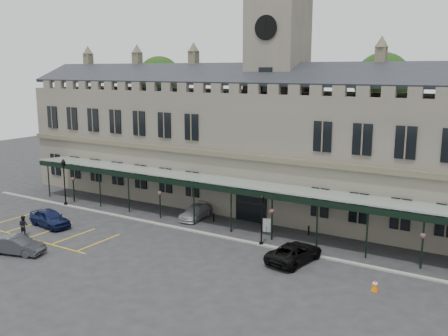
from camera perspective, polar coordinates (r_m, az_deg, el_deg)
The scene contains 19 objects.
ground at distance 39.08m, azimuth -4.68°, elevation -10.14°, with size 140.00×140.00×0.00m, color #262628.
station_building at distance 50.70m, azimuth 5.87°, elevation 2.37°, with size 60.00×10.36×17.30m.
clock_tower at distance 50.20m, azimuth 6.07°, elevation 9.90°, with size 5.60×5.60×24.80m.
canopy at distance 44.24m, azimuth 0.99°, elevation -4.26°, with size 50.00×4.10×4.30m.
kerb at distance 43.33m, azimuth -0.35°, elevation -7.84°, with size 60.00×0.40×0.12m, color gray.
parking_markings at distance 47.37m, azimuth -19.70°, elevation -6.92°, with size 16.00×6.00×0.01m, color gold, non-canonical shape.
tree_behind_left at distance 69.67m, azimuth -7.38°, elevation 9.96°, with size 6.00×6.00×16.00m.
tree_behind_mid at distance 55.99m, azimuth 17.65°, elevation 9.26°, with size 6.00×6.00×16.00m.
lamp_post_left at distance 55.03m, azimuth -17.80°, elevation -1.10°, with size 0.48×0.48×5.05m.
lamp_post_mid at distance 40.74m, azimuth 4.33°, elevation -5.38°, with size 0.41×0.41×4.37m.
traffic_cone at distance 34.78m, azimuth 16.87°, elevation -12.70°, with size 0.49×0.49×0.78m.
sign_board at distance 44.70m, azimuth 4.91°, elevation -6.55°, with size 0.71×0.22×1.23m.
bollard_left at distance 47.52m, azimuth -1.20°, elevation -5.67°, with size 0.14×0.14×0.81m, color black.
bollard_right at distance 44.34m, azimuth 9.65°, elevation -7.06°, with size 0.15×0.15×0.84m, color black.
car_left_a at distance 48.68m, azimuth -19.29°, elevation -5.42°, with size 1.89×4.70×1.60m, color #0D163C.
car_left_b at distance 42.59m, azimuth -22.56°, elevation -8.14°, with size 1.51×4.34×1.43m, color #323439.
car_taxi at distance 48.53m, azimuth -3.22°, elevation -5.03°, with size 1.83×4.50×1.31m, color #AAADB2.
car_van at distance 38.26m, azimuth 8.06°, elevation -9.54°, with size 2.38×5.16×1.43m, color black.
person_b at distance 47.06m, azimuth -21.95°, elevation -6.08°, with size 0.85×0.66×1.75m, color black.
Camera 1 is at (21.66, -29.28, 14.18)m, focal length 40.00 mm.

